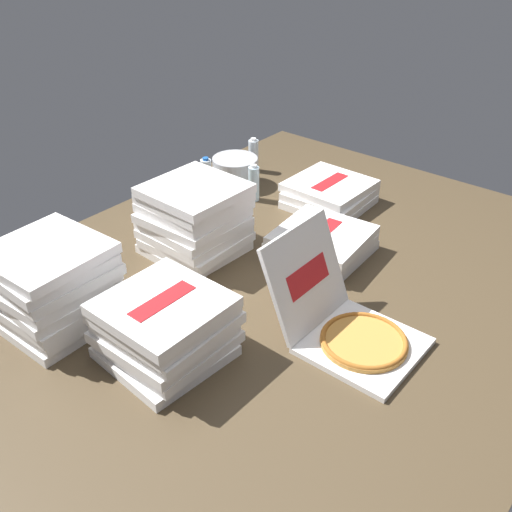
# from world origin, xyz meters

# --- Properties ---
(ground_plane) EXTENTS (3.20, 2.40, 0.02)m
(ground_plane) POSITION_xyz_m (0.00, 0.00, -0.01)
(ground_plane) COLOR #4C3D28
(open_pizza_box) EXTENTS (0.41, 0.58, 0.41)m
(open_pizza_box) POSITION_xyz_m (-0.12, -0.43, 0.08)
(open_pizza_box) COLOR white
(open_pizza_box) RESTS_ON ground_plane
(pizza_stack_left_far) EXTENTS (0.45, 0.44, 0.14)m
(pizza_stack_left_far) POSITION_xyz_m (0.83, 0.27, 0.07)
(pizza_stack_left_far) COLOR white
(pizza_stack_left_far) RESTS_ON ground_plane
(pizza_stack_center_near) EXTENTS (0.45, 0.44, 0.27)m
(pizza_stack_center_near) POSITION_xyz_m (-0.63, 0.05, 0.13)
(pizza_stack_center_near) COLOR white
(pizza_stack_center_near) RESTS_ON ground_plane
(pizza_stack_right_far) EXTENTS (0.45, 0.44, 0.35)m
(pizza_stack_right_far) POSITION_xyz_m (-0.01, 0.51, 0.18)
(pizza_stack_right_far) COLOR white
(pizza_stack_right_far) RESTS_ON ground_plane
(pizza_stack_center_far) EXTENTS (0.46, 0.45, 0.14)m
(pizza_stack_center_far) POSITION_xyz_m (0.35, 0.01, 0.07)
(pizza_stack_center_far) COLOR white
(pizza_stack_center_far) RESTS_ON ground_plane
(pizza_stack_right_near) EXTENTS (0.45, 0.45, 0.35)m
(pizza_stack_right_near) POSITION_xyz_m (-0.77, 0.55, 0.18)
(pizza_stack_right_near) COLOR white
(pizza_stack_right_near) RESTS_ON ground_plane
(ice_bucket) EXTENTS (0.27, 0.27, 0.17)m
(ice_bucket) POSITION_xyz_m (0.69, 0.86, 0.08)
(ice_bucket) COLOR #B7BABF
(ice_bucket) RESTS_ON ground_plane
(water_bottle_0) EXTENTS (0.06, 0.06, 0.22)m
(water_bottle_0) POSITION_xyz_m (0.91, 0.90, 0.10)
(water_bottle_0) COLOR white
(water_bottle_0) RESTS_ON ground_plane
(water_bottle_1) EXTENTS (0.06, 0.06, 0.22)m
(water_bottle_1) POSITION_xyz_m (0.50, 0.92, 0.10)
(water_bottle_1) COLOR white
(water_bottle_1) RESTS_ON ground_plane
(water_bottle_2) EXTENTS (0.06, 0.06, 0.22)m
(water_bottle_2) POSITION_xyz_m (0.60, 0.64, 0.10)
(water_bottle_2) COLOR silver
(water_bottle_2) RESTS_ON ground_plane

